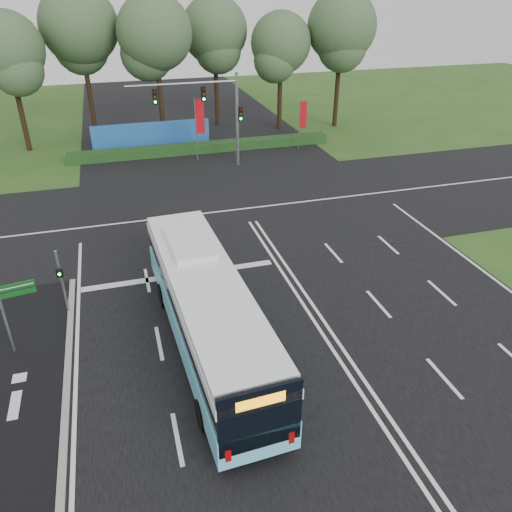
{
  "coord_description": "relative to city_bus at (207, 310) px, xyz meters",
  "views": [
    {
      "loc": [
        -7.28,
        -16.37,
        13.01
      ],
      "look_at": [
        -1.92,
        2.0,
        2.29
      ],
      "focal_mm": 35.0,
      "sensor_mm": 36.0,
      "label": 1
    }
  ],
  "objects": [
    {
      "name": "blue_hoarding",
      "position": [
        0.69,
        27.73,
        -0.69
      ],
      "size": [
        10.0,
        0.3,
        2.2
      ],
      "primitive_type": "cube",
      "color": "#1F5BAC",
      "rests_on": "ground"
    },
    {
      "name": "road_cross",
      "position": [
        4.69,
        12.73,
        -1.76
      ],
      "size": [
        120.0,
        14.0,
        0.05
      ],
      "primitive_type": "cube",
      "color": "black",
      "rests_on": "ground"
    },
    {
      "name": "pedestrian_signal",
      "position": [
        -5.51,
        4.04,
        -0.09
      ],
      "size": [
        0.28,
        0.4,
        3.1
      ],
      "rotation": [
        0.0,
        0.0,
        -0.27
      ],
      "color": "gray",
      "rests_on": "ground"
    },
    {
      "name": "traffic_light_gantry",
      "position": [
        4.89,
        21.23,
        2.88
      ],
      "size": [
        8.41,
        0.28,
        7.0
      ],
      "color": "gray",
      "rests_on": "ground"
    },
    {
      "name": "ground",
      "position": [
        4.69,
        0.73,
        -1.79
      ],
      "size": [
        120.0,
        120.0,
        0.0
      ],
      "primitive_type": "plane",
      "color": "#2A4F1A",
      "rests_on": "ground"
    },
    {
      "name": "road_main",
      "position": [
        4.69,
        0.73,
        -1.77
      ],
      "size": [
        20.0,
        120.0,
        0.04
      ],
      "primitive_type": "cube",
      "color": "black",
      "rests_on": "ground"
    },
    {
      "name": "hedge",
      "position": [
        4.69,
        25.23,
        -1.39
      ],
      "size": [
        22.0,
        1.2,
        0.8
      ],
      "primitive_type": "cube",
      "color": "#1A3B15",
      "rests_on": "ground"
    },
    {
      "name": "street_sign",
      "position": [
        -7.16,
        1.9,
        0.46
      ],
      "size": [
        1.36,
        0.31,
        3.52
      ],
      "rotation": [
        0.0,
        0.0,
        0.17
      ],
      "color": "gray",
      "rests_on": "ground"
    },
    {
      "name": "city_bus",
      "position": [
        0.0,
        0.0,
        0.0
      ],
      "size": [
        3.19,
        12.49,
        3.55
      ],
      "rotation": [
        0.0,
        0.0,
        0.05
      ],
      "color": "#6DD6FC",
      "rests_on": "ground"
    },
    {
      "name": "banner_flag_right",
      "position": [
        12.94,
        23.71,
        0.93
      ],
      "size": [
        0.57,
        0.28,
        4.15
      ],
      "rotation": [
        0.0,
        0.0,
        -0.41
      ],
      "color": "gray",
      "rests_on": "ground"
    },
    {
      "name": "banner_flag_mid",
      "position": [
        4.05,
        23.0,
        1.46
      ],
      "size": [
        0.7,
        0.31,
        5.02
      ],
      "rotation": [
        0.0,
        0.0,
        -0.37
      ],
      "color": "gray",
      "rests_on": "ground"
    },
    {
      "name": "eucalyptus_row",
      "position": [
        1.7,
        31.48,
        6.97
      ],
      "size": [
        41.42,
        9.9,
        12.76
      ],
      "color": "black",
      "rests_on": "ground"
    },
    {
      "name": "kerb_strip",
      "position": [
        -5.41,
        -2.27,
        -1.73
      ],
      "size": [
        0.25,
        18.0,
        0.12
      ],
      "primitive_type": "cube",
      "color": "gray",
      "rests_on": "ground"
    }
  ]
}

